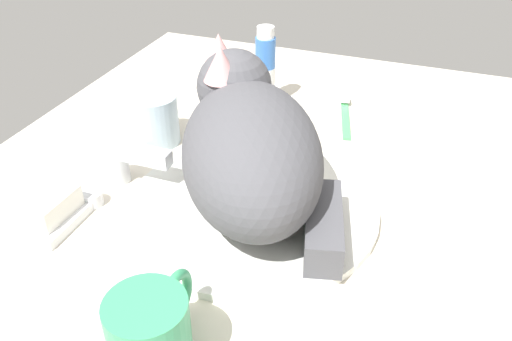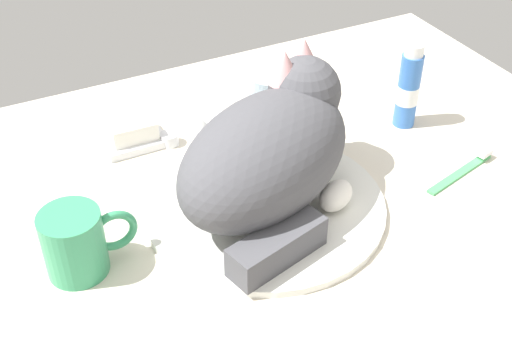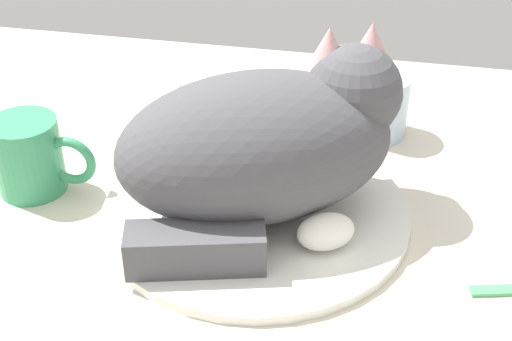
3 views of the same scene
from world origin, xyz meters
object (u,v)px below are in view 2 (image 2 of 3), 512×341
Objects in this scene: faucet at (208,124)px; rinse_cup at (270,96)px; cat at (272,149)px; soap_bar at (133,129)px; coffee_mug at (76,241)px; toothbrush at (464,169)px; toothpaste_bottle at (408,88)px.

rinse_cup reaches higher than faucet.
cat reaches higher than soap_bar.
soap_bar is at bearing 119.11° from cat.
coffee_mug is 1.48× the size of rinse_cup.
cat reaches higher than coffee_mug.
faucet is 1.29× the size of coffee_mug.
cat is at bearing 167.35° from toothbrush.
toothpaste_bottle is at bearing -19.01° from faucet.
toothpaste_bottle is (52.85, 8.19, 2.17)cm from coffee_mug.
coffee_mug reaches higher than toothbrush.
rinse_cup is 0.56× the size of toothpaste_bottle.
soap_bar is at bearing 161.26° from faucet.
toothpaste_bottle is (28.55, -9.84, 3.72)cm from faucet.
rinse_cup is (9.72, 18.95, -5.02)cm from cat.
toothbrush is at bearing -12.65° from cat.
toothpaste_bottle is (17.55, -11.12, 2.54)cm from rinse_cup.
faucet is at bearing -173.36° from rinse_cup.
coffee_mug is at bearing -179.19° from cat.
cat is 26.00cm from coffee_mug.
toothbrush is (28.65, -23.81, -2.06)cm from faucet.
rinse_cup is 1.14× the size of soap_bar.
toothpaste_bottle reaches higher than toothbrush.
faucet is 1.91× the size of rinse_cup.
rinse_cup is at bearing 28.68° from coffee_mug.
rinse_cup is 30.85cm from toothbrush.
cat is 28.48cm from toothpaste_bottle.
cat reaches higher than rinse_cup.
rinse_cup is at bearing 62.85° from cat.
coffee_mug reaches higher than soap_bar.
soap_bar is 41.50cm from toothpaste_bottle.
cat is 2.83× the size of coffee_mug.
cat is 2.38× the size of toothbrush.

